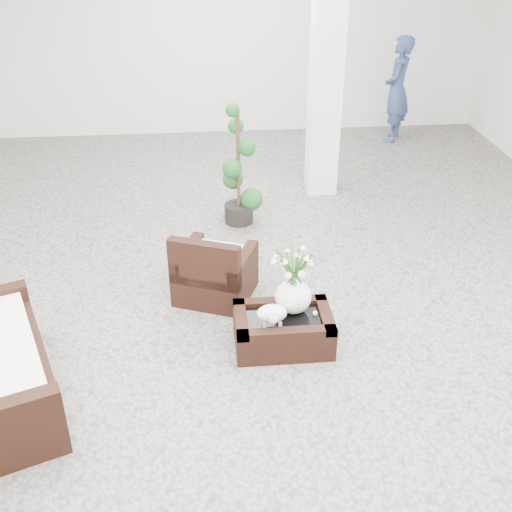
{
  "coord_description": "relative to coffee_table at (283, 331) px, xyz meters",
  "views": [
    {
      "loc": [
        -0.5,
        -5.42,
        3.7
      ],
      "look_at": [
        0.0,
        -0.1,
        0.62
      ],
      "focal_mm": 44.1,
      "sensor_mm": 36.0,
      "label": 1
    }
  ],
  "objects": [
    {
      "name": "column",
      "position": [
        1.0,
        3.52,
        1.59
      ],
      "size": [
        0.4,
        0.4,
        3.5
      ],
      "primitive_type": "cube",
      "color": "white",
      "rests_on": "ground"
    },
    {
      "name": "coffee_table",
      "position": [
        0.0,
        0.0,
        0.0
      ],
      "size": [
        0.9,
        0.6,
        0.31
      ],
      "primitive_type": "cube",
      "color": "black",
      "rests_on": "ground"
    },
    {
      "name": "planter_narcissus",
      "position": [
        0.1,
        0.1,
        0.56
      ],
      "size": [
        0.44,
        0.44,
        0.8
      ],
      "primitive_type": null,
      "color": "white",
      "rests_on": "coffee_table"
    },
    {
      "name": "topiary",
      "position": [
        -0.23,
        2.61,
        0.62
      ],
      "size": [
        0.41,
        0.41,
        1.55
      ],
      "primitive_type": null,
      "color": "#17481A",
      "rests_on": "ground"
    },
    {
      "name": "sheep_figurine",
      "position": [
        -0.12,
        -0.1,
        0.26
      ],
      "size": [
        0.28,
        0.23,
        0.21
      ],
      "primitive_type": "ellipsoid",
      "color": "white",
      "rests_on": "coffee_table"
    },
    {
      "name": "armchair",
      "position": [
        -0.59,
        0.91,
        0.24
      ],
      "size": [
        0.95,
        0.93,
        0.78
      ],
      "primitive_type": "cube",
      "rotation": [
        0.0,
        0.0,
        2.76
      ],
      "color": "black",
      "rests_on": "ground"
    },
    {
      "name": "ground",
      "position": [
        -0.2,
        0.72,
        -0.16
      ],
      "size": [
        11.0,
        11.0,
        0.0
      ],
      "primitive_type": "plane",
      "color": "gray",
      "rests_on": "ground"
    },
    {
      "name": "tealight",
      "position": [
        0.3,
        0.02,
        0.17
      ],
      "size": [
        0.04,
        0.04,
        0.03
      ],
      "primitive_type": "cylinder",
      "color": "white",
      "rests_on": "coffee_table"
    },
    {
      "name": "shopper",
      "position": [
        2.64,
        5.5,
        0.72
      ],
      "size": [
        0.66,
        0.76,
        1.75
      ],
      "primitive_type": "imported",
      "rotation": [
        0.0,
        0.0,
        -2.03
      ],
      "color": "navy",
      "rests_on": "ground"
    }
  ]
}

